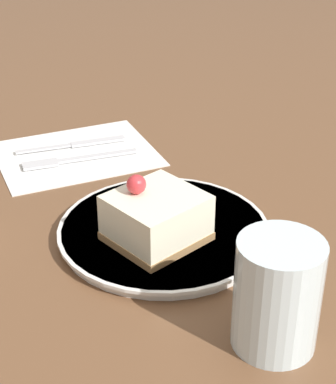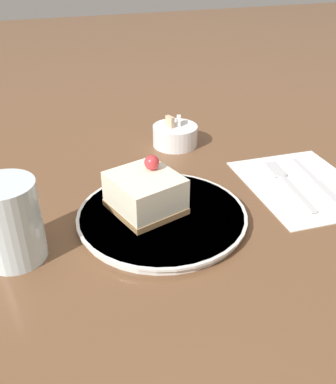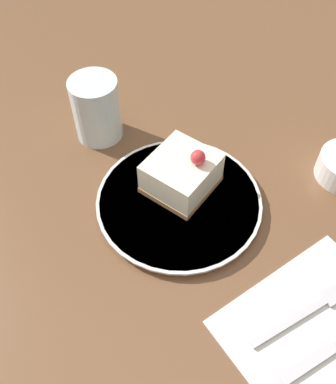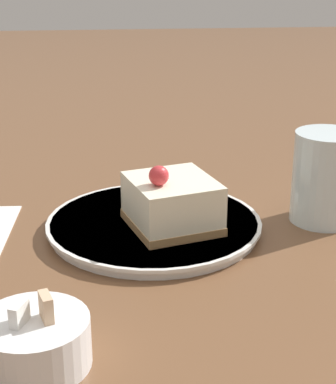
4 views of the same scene
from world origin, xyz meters
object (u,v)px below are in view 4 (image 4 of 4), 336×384
object	(u,v)px
sugar_bowl	(34,342)
drinking_glass	(327,179)
cake_slice	(168,203)
plate	(154,225)

from	to	relation	value
sugar_bowl	drinking_glass	distance (m)	0.42
cake_slice	sugar_bowl	world-z (taller)	cake_slice
sugar_bowl	drinking_glass	xyz separation A→B (m)	(-0.33, -0.26, 0.03)
cake_slice	drinking_glass	size ratio (longest dim) A/B	1.09
plate	cake_slice	bearing A→B (deg)	127.39
plate	drinking_glass	size ratio (longest dim) A/B	2.28
sugar_bowl	drinking_glass	bearing A→B (deg)	-141.72
plate	sugar_bowl	bearing A→B (deg)	65.04
plate	drinking_glass	distance (m)	0.22
drinking_glass	sugar_bowl	bearing A→B (deg)	38.28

